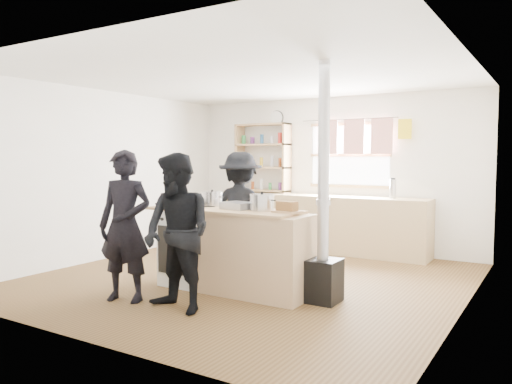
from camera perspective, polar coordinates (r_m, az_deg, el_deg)
ground at (r=6.32m, az=-0.79°, el=-9.94°), size 5.00×5.00×0.01m
back_counter at (r=8.17m, az=7.59°, el=-3.54°), size 3.40×0.55×0.90m
shelving_unit at (r=8.75m, az=0.76°, el=3.97°), size 1.00×0.28×1.20m
thermos at (r=7.72m, az=15.37°, el=0.34°), size 0.10×0.10×0.29m
cooking_island at (r=5.69m, az=-2.54°, el=-6.64°), size 1.97×0.64×0.93m
skillet_greens at (r=5.93m, az=-8.98°, el=-1.46°), size 0.32×0.32×0.05m
roast_tray at (r=5.66m, az=-2.06°, el=-1.52°), size 0.40×0.33×0.08m
stockpot_stove at (r=6.03m, az=-5.02°, el=-0.77°), size 0.25×0.25×0.20m
stockpot_counter at (r=5.49m, az=0.68°, el=-1.17°), size 0.27×0.27×0.21m
bread_board at (r=5.29m, az=3.56°, el=-1.82°), size 0.31×0.24×0.12m
flue_heater at (r=5.26m, az=7.65°, el=-5.40°), size 0.35×0.35×2.50m
person_near_left at (r=5.42m, az=-14.74°, el=-3.75°), size 0.67×0.53×1.60m
person_near_right at (r=4.93m, az=-8.96°, el=-4.64°), size 0.84×0.70×1.56m
person_far at (r=6.68m, az=-1.81°, el=-2.21°), size 1.16×0.89×1.59m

